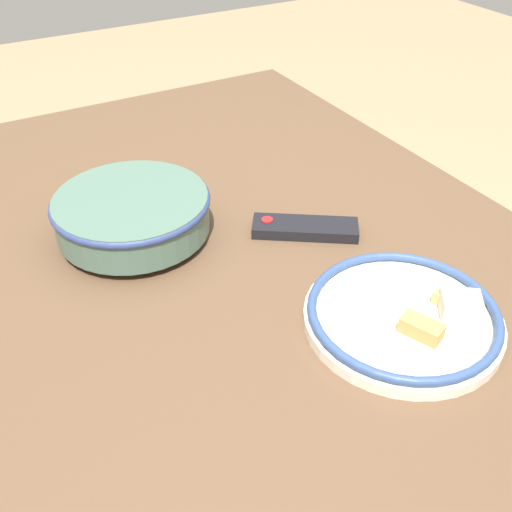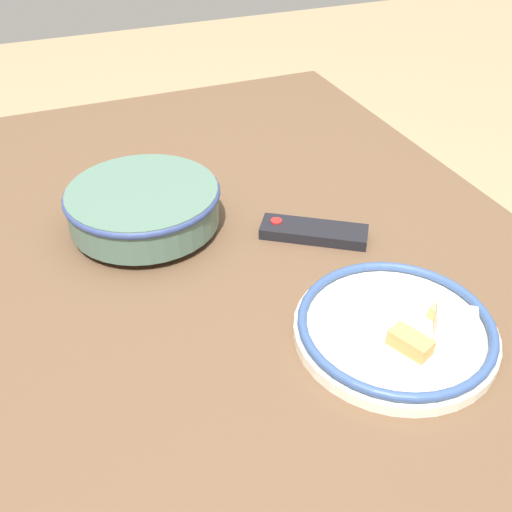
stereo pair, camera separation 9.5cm
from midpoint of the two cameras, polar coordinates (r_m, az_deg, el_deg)
ground_plane at (r=1.63m, az=0.50°, el=-21.25°), size 8.00×8.00×0.00m
dining_table at (r=1.10m, az=0.69°, el=-1.90°), size 1.43×1.02×0.77m
noodle_bowl at (r=1.07m, az=-8.16°, el=4.72°), size 0.27×0.27×0.08m
food_plate at (r=0.89m, az=16.35°, el=-6.77°), size 0.29×0.29×0.05m
tv_remote at (r=1.07m, az=8.06°, el=2.21°), size 0.15×0.19×0.02m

